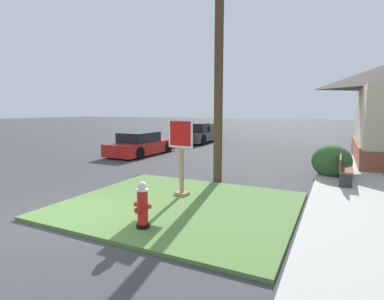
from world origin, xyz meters
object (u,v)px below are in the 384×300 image
Objects in this scene: stop_sign at (181,158)px; street_bench at (344,168)px; manhole_cover at (143,176)px; utility_pole at (219,10)px; fire_hydrant at (142,206)px; pickup_truck_charcoal at (199,134)px; parked_sedan_red at (141,145)px.

stop_sign is 5.44m from street_bench.
utility_pole is (2.84, 0.34, 5.60)m from manhole_cover.
stop_sign is 1.34× the size of street_bench.
pickup_truck_charcoal reaches higher than fire_hydrant.
fire_hydrant is 0.09× the size of utility_pole.
fire_hydrant is 1.37× the size of manhole_cover.
pickup_truck_charcoal is at bearing 110.82° from fire_hydrant.
manhole_cover is at bearing -53.69° from parked_sedan_red.
parked_sedan_red is at bearing -92.19° from pickup_truck_charcoal.
stop_sign is 14.53m from pickup_truck_charcoal.
parked_sedan_red is 2.78× the size of street_bench.
utility_pole reaches higher than parked_sedan_red.
utility_pole is (-0.12, 4.54, 5.07)m from fire_hydrant.
street_bench is at bearing -15.63° from parked_sedan_red.
manhole_cover is at bearing -165.60° from street_bench.
street_bench is at bearing -45.42° from pickup_truck_charcoal.
utility_pole is at bearing -62.41° from pickup_truck_charcoal.
manhole_cover is (-2.96, 4.20, -0.53)m from fire_hydrant.
parked_sedan_red is 9.00m from utility_pole.
pickup_truck_charcoal is at bearing 117.59° from utility_pole.
street_bench is (3.73, 5.92, 0.05)m from fire_hydrant.
manhole_cover is at bearing 125.19° from fire_hydrant.
fire_hydrant is 10.75m from parked_sedan_red.
stop_sign is at bearing -34.78° from manhole_cover.
stop_sign is 8.65m from parked_sedan_red.
utility_pole is (5.89, -11.27, 4.99)m from pickup_truck_charcoal.
utility_pole is (0.27, 2.12, 4.46)m from stop_sign.
pickup_truck_charcoal is (-5.62, 13.39, -0.53)m from stop_sign.
pickup_truck_charcoal is 3.25× the size of street_bench.
street_bench is (10.02, -2.80, 0.05)m from parked_sedan_red.
utility_pole is (-3.86, -1.38, 5.02)m from street_bench.
street_bench is at bearing 19.70° from utility_pole.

